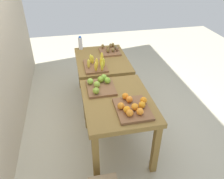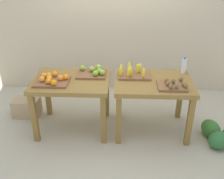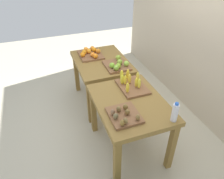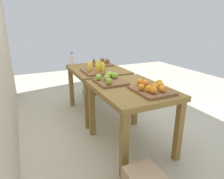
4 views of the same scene
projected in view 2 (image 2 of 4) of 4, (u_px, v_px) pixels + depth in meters
name	position (u px, v px, depth m)	size (l,w,h in m)	color
ground_plane	(112.00, 128.00, 3.95)	(8.00, 8.00, 0.00)	#B7AF97
back_wall	(116.00, 7.00, 4.47)	(4.40, 0.12, 3.00)	#BFAF94
display_table_left	(72.00, 87.00, 3.67)	(1.04, 0.80, 0.78)	olive
display_table_right	(153.00, 89.00, 3.63)	(1.04, 0.80, 0.78)	olive
orange_bin	(52.00, 80.00, 3.51)	(0.45, 0.37, 0.11)	brown
apple_bin	(93.00, 72.00, 3.73)	(0.40, 0.35, 0.11)	brown
banana_crate	(133.00, 73.00, 3.68)	(0.44, 0.32, 0.17)	brown
kiwi_bin	(173.00, 85.00, 3.39)	(0.37, 0.32, 0.10)	brown
water_bottle	(184.00, 66.00, 3.77)	(0.07, 0.07, 0.23)	silver
watermelon_pile	(221.00, 135.00, 3.60)	(0.59, 0.59, 0.25)	#2E6C35
cardboard_produce_box	(27.00, 107.00, 4.21)	(0.40, 0.30, 0.28)	tan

